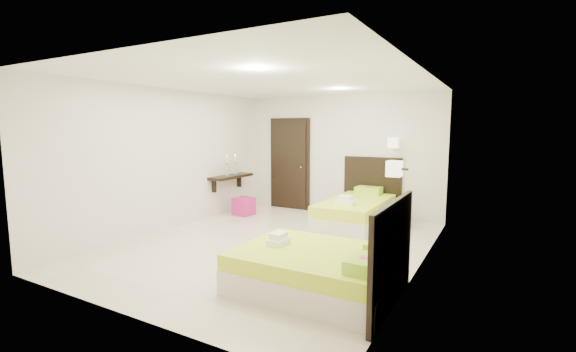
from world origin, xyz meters
The scene contains 7 objects.
floor centered at (0.00, 0.00, 0.00)m, with size 5.50×5.50×0.00m, color beige.
bed_single centered at (0.78, 1.80, 0.31)m, with size 1.23×2.06×1.70m.
bed_double centered at (1.42, -1.26, 0.27)m, with size 1.82×1.54×1.50m.
nightstand centered at (1.46, 2.13, 0.19)m, with size 0.44×0.39×0.39m, color black.
ottoman centered at (-1.72, 1.56, 0.19)m, with size 0.38×0.38×0.38m, color #A91667.
door centered at (-1.20, 2.70, 1.05)m, with size 1.02×0.15×2.14m.
console_shelf centered at (-2.08, 1.60, 0.82)m, with size 0.35×1.20×0.78m.
Camera 1 is at (3.16, -5.16, 1.86)m, focal length 24.00 mm.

